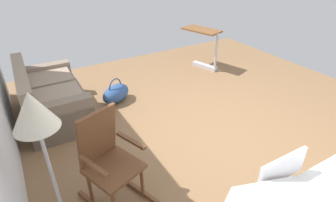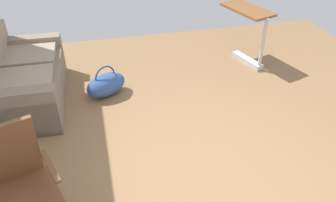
{
  "view_description": "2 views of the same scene",
  "coord_description": "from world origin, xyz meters",
  "px_view_note": "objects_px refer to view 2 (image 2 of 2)",
  "views": [
    {
      "loc": [
        -2.38,
        2.12,
        2.36
      ],
      "look_at": [
        0.04,
        0.67,
        0.71
      ],
      "focal_mm": 28.58,
      "sensor_mm": 36.0,
      "label": 1
    },
    {
      "loc": [
        -2.38,
        0.91,
        2.56
      ],
      "look_at": [
        0.17,
        0.3,
        0.73
      ],
      "focal_mm": 36.31,
      "sensor_mm": 36.0,
      "label": 2
    }
  ],
  "objects_px": {
    "overbed_table": "(249,30)",
    "duffel_bag": "(106,85)",
    "couch": "(24,81)",
    "rocking_chair": "(21,186)"
  },
  "relations": [
    {
      "from": "rocking_chair",
      "to": "overbed_table",
      "type": "distance_m",
      "value": 3.81
    },
    {
      "from": "rocking_chair",
      "to": "duffel_bag",
      "type": "bearing_deg",
      "value": -22.27
    },
    {
      "from": "duffel_bag",
      "to": "rocking_chair",
      "type": "bearing_deg",
      "value": 157.73
    },
    {
      "from": "rocking_chair",
      "to": "duffel_bag",
      "type": "height_order",
      "value": "rocking_chair"
    },
    {
      "from": "couch",
      "to": "overbed_table",
      "type": "relative_size",
      "value": 1.83
    },
    {
      "from": "overbed_table",
      "to": "duffel_bag",
      "type": "bearing_deg",
      "value": 101.39
    },
    {
      "from": "overbed_table",
      "to": "couch",
      "type": "bearing_deg",
      "value": 96.55
    },
    {
      "from": "overbed_table",
      "to": "duffel_bag",
      "type": "xyz_separation_m",
      "value": [
        -0.44,
        2.2,
        -0.38
      ]
    },
    {
      "from": "couch",
      "to": "rocking_chair",
      "type": "relative_size",
      "value": 1.54
    },
    {
      "from": "couch",
      "to": "overbed_table",
      "type": "height_order",
      "value": "couch"
    }
  ]
}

